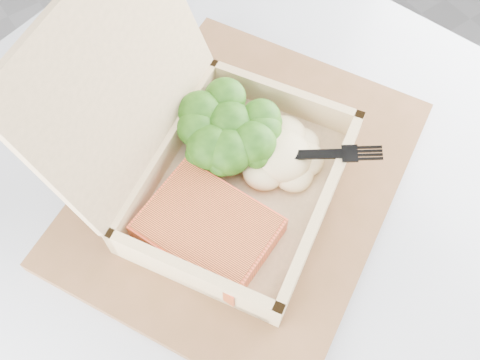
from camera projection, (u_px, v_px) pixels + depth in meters
cafe_table at (232, 282)px, 0.75m from camera, size 1.01×1.01×0.74m
serving_tray at (244, 182)px, 0.60m from camera, size 0.49×0.45×0.02m
takeout_container at (203, 151)px, 0.54m from camera, size 0.34×0.34×0.22m
salmon_fillet at (208, 229)px, 0.54m from camera, size 0.14×0.15×0.03m
broccoli_pile at (230, 130)px, 0.58m from camera, size 0.12×0.12×0.04m
mashed_potatoes at (283, 155)px, 0.57m from camera, size 0.10×0.09×0.04m
plastic_fork at (276, 154)px, 0.56m from camera, size 0.12×0.10×0.01m
receipt at (144, 71)px, 0.69m from camera, size 0.07×0.13×0.00m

